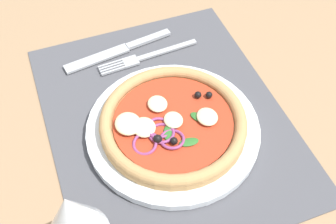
# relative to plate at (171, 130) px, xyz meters

# --- Properties ---
(ground_plane) EXTENTS (1.90, 1.40, 0.02)m
(ground_plane) POSITION_rel_plate_xyz_m (0.03, -0.00, -0.02)
(ground_plane) COLOR #9E7A56
(placemat) EXTENTS (0.45, 0.35, 0.00)m
(placemat) POSITION_rel_plate_xyz_m (0.03, -0.00, -0.01)
(placemat) COLOR #4C4C51
(placemat) RESTS_ON ground_plane
(plate) EXTENTS (0.26, 0.26, 0.01)m
(plate) POSITION_rel_plate_xyz_m (0.00, 0.00, 0.00)
(plate) COLOR white
(plate) RESTS_ON placemat
(pizza) EXTENTS (0.22, 0.22, 0.03)m
(pizza) POSITION_rel_plate_xyz_m (-0.00, 0.00, 0.02)
(pizza) COLOR tan
(pizza) RESTS_ON plate
(fork) EXTENTS (0.03, 0.18, 0.00)m
(fork) POSITION_rel_plate_xyz_m (0.16, -0.01, -0.00)
(fork) COLOR #B2B5BA
(fork) RESTS_ON placemat
(knife) EXTENTS (0.05, 0.20, 0.01)m
(knife) POSITION_rel_plate_xyz_m (0.20, 0.03, -0.00)
(knife) COLOR #B2B5BA
(knife) RESTS_ON placemat
(wine_glass) EXTENTS (0.07, 0.07, 0.15)m
(wine_glass) POSITION_rel_plate_xyz_m (-0.14, 0.16, 0.09)
(wine_glass) COLOR silver
(wine_glass) RESTS_ON ground_plane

